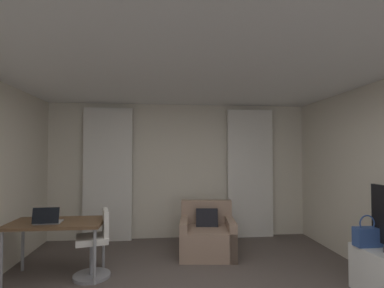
{
  "coord_description": "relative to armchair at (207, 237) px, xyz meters",
  "views": [
    {
      "loc": [
        -0.35,
        -2.72,
        1.64
      ],
      "look_at": [
        0.05,
        1.26,
        1.77
      ],
      "focal_mm": 27.25,
      "sensor_mm": 36.0,
      "label": 1
    }
  ],
  "objects": [
    {
      "name": "wall_window",
      "position": [
        -0.38,
        1.04,
        1.01
      ],
      "size": [
        5.12,
        0.06,
        2.6
      ],
      "color": "beige",
      "rests_on": "ground"
    },
    {
      "name": "ceiling",
      "position": [
        -0.38,
        -1.99,
        2.34
      ],
      "size": [
        5.12,
        6.12,
        0.06
      ],
      "primitive_type": "cube",
      "color": "white",
      "rests_on": "wall_left"
    },
    {
      "name": "curtain_left_panel",
      "position": [
        -1.75,
        0.91,
        0.96
      ],
      "size": [
        0.9,
        0.06,
        2.5
      ],
      "color": "silver",
      "rests_on": "ground"
    },
    {
      "name": "curtain_right_panel",
      "position": [
        1.0,
        0.91,
        0.96
      ],
      "size": [
        0.9,
        0.06,
        2.5
      ],
      "color": "silver",
      "rests_on": "ground"
    },
    {
      "name": "armchair",
      "position": [
        0.0,
        0.0,
        0.0
      ],
      "size": [
        0.94,
        0.88,
        0.83
      ],
      "color": "#997A66",
      "rests_on": "ground"
    },
    {
      "name": "desk",
      "position": [
        -2.12,
        -0.66,
        0.38
      ],
      "size": [
        1.2,
        0.65,
        0.73
      ],
      "color": "brown",
      "rests_on": "ground"
    },
    {
      "name": "desk_chair",
      "position": [
        -1.61,
        -0.7,
        0.11
      ],
      "size": [
        0.49,
        0.49,
        0.88
      ],
      "color": "gray",
      "rests_on": "ground"
    },
    {
      "name": "laptop",
      "position": [
        -2.2,
        -0.76,
        0.49
      ],
      "size": [
        0.33,
        0.26,
        0.22
      ],
      "color": "#ADADB2",
      "rests_on": "desk"
    },
    {
      "name": "handbag_primary",
      "position": [
        1.69,
        -1.47,
        0.38
      ],
      "size": [
        0.3,
        0.14,
        0.37
      ],
      "color": "#335193",
      "rests_on": "tv_console"
    }
  ]
}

